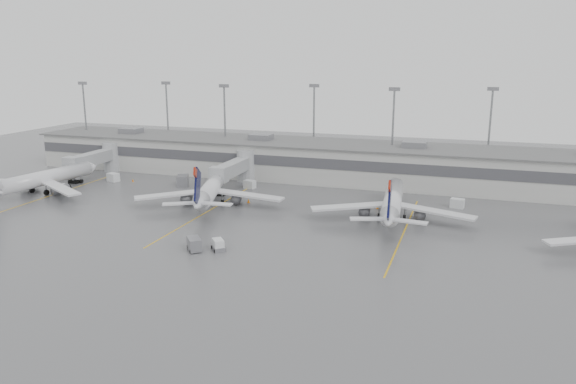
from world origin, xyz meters
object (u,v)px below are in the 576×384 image
(jet_far_left, at_px, (40,179))
(baggage_tug, at_px, (218,246))
(jet_mid_right, at_px, (392,202))
(jet_mid_left, at_px, (211,188))

(jet_far_left, relative_size, baggage_tug, 10.32)
(jet_far_left, height_order, baggage_tug, jet_far_left)
(baggage_tug, bearing_deg, jet_far_left, 119.07)
(jet_far_left, distance_m, jet_mid_right, 70.23)
(jet_far_left, bearing_deg, baggage_tug, -13.34)
(jet_far_left, relative_size, jet_mid_left, 1.00)
(jet_far_left, height_order, jet_mid_right, jet_mid_right)
(jet_mid_left, height_order, jet_mid_right, jet_mid_left)
(jet_mid_left, bearing_deg, jet_mid_right, -15.01)
(jet_mid_left, xyz_separation_m, baggage_tug, (12.11, -22.51, -2.49))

